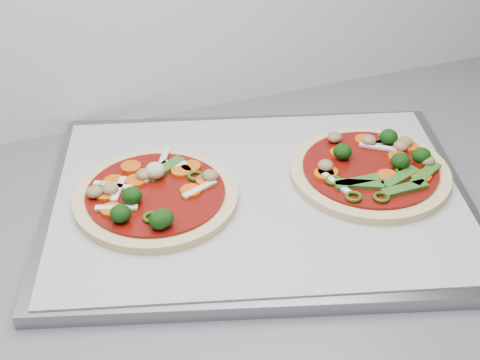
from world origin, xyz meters
name	(u,v)px	position (x,y,z in m)	size (l,w,h in m)	color
baking_tray	(258,199)	(0.33, 1.34, 0.91)	(0.51, 0.38, 0.02)	gray
parchment	(258,193)	(0.33, 1.34, 0.92)	(0.49, 0.36, 0.00)	#A4A4AA
pizza_left	(154,195)	(0.21, 1.37, 0.93)	(0.26, 0.26, 0.03)	#D4BD82
pizza_right	(372,169)	(0.48, 1.33, 0.93)	(0.24, 0.24, 0.03)	#D4BD82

